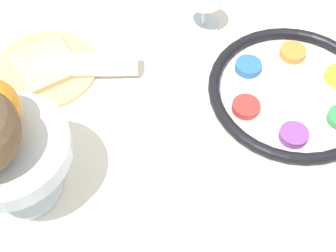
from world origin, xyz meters
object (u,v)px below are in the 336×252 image
at_px(seder_plate, 293,92).
at_px(napkin_roll, 87,65).
at_px(bread_plate, 46,67).
at_px(fruit_stand, 9,154).

xyz_separation_m(seder_plate, napkin_roll, (0.32, -0.19, 0.01)).
distance_m(seder_plate, bread_plate, 0.45).
bearing_deg(napkin_roll, fruit_stand, 50.99).
distance_m(bread_plate, napkin_roll, 0.08).
bearing_deg(fruit_stand, seder_plate, -179.58).
height_order(bread_plate, napkin_roll, napkin_roll).
xyz_separation_m(bread_plate, napkin_roll, (-0.07, 0.04, 0.01)).
bearing_deg(bread_plate, napkin_roll, 152.77).
xyz_separation_m(seder_plate, bread_plate, (0.39, -0.23, -0.01)).
bearing_deg(bread_plate, seder_plate, 149.85).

